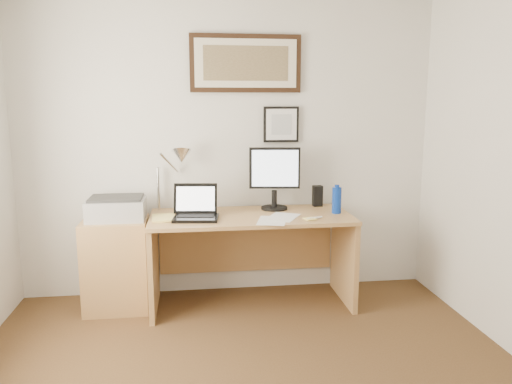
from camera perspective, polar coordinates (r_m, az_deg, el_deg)
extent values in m
cube|color=silver|center=(4.25, -3.20, 5.00)|extent=(3.50, 0.02, 2.50)
cube|color=#A57845|center=(4.15, -15.63, -8.01)|extent=(0.50, 0.40, 0.73)
cylinder|color=#0B3099|center=(4.08, 9.21, -0.94)|extent=(0.07, 0.07, 0.21)
cylinder|color=#0B3099|center=(4.06, 9.25, 0.67)|extent=(0.04, 0.04, 0.02)
cube|color=black|center=(4.33, 7.04, -0.44)|extent=(0.08, 0.07, 0.18)
cube|color=white|center=(3.80, 1.85, -3.29)|extent=(0.28, 0.34, 0.00)
cube|color=white|center=(3.90, 3.05, -2.88)|extent=(0.33, 0.37, 0.00)
cube|color=#FDE878|center=(3.85, 6.19, -3.05)|extent=(0.10, 0.10, 0.01)
cylinder|color=white|center=(3.87, 6.67, -2.96)|extent=(0.14, 0.06, 0.02)
imported|color=#F0DA71|center=(3.91, -11.80, -2.98)|extent=(0.19, 0.25, 0.02)
cube|color=#A57845|center=(3.99, -0.58, -2.86)|extent=(1.60, 0.70, 0.03)
cube|color=#A57845|center=(4.07, -11.64, -8.26)|extent=(0.04, 0.65, 0.72)
cube|color=#A57845|center=(4.25, 10.03, -7.43)|extent=(0.04, 0.65, 0.72)
cube|color=#A57845|center=(4.37, -1.09, -5.50)|extent=(1.50, 0.03, 0.55)
cube|color=black|center=(3.85, -6.87, -2.99)|extent=(0.37, 0.28, 0.02)
cube|color=black|center=(3.88, -6.88, -2.69)|extent=(0.29, 0.16, 0.00)
cube|color=black|center=(3.96, -6.93, -0.74)|extent=(0.35, 0.11, 0.23)
cube|color=white|center=(3.95, -6.93, -0.76)|extent=(0.30, 0.09, 0.18)
cylinder|color=black|center=(4.20, 2.09, -1.83)|extent=(0.22, 0.22, 0.02)
cylinder|color=black|center=(4.18, 2.10, -0.76)|extent=(0.04, 0.04, 0.14)
cube|color=black|center=(4.13, 2.14, 2.75)|extent=(0.42, 0.09, 0.34)
cube|color=white|center=(4.11, 2.19, 2.72)|extent=(0.38, 0.05, 0.30)
cube|color=#A0A0A3|center=(4.06, -15.64, -1.90)|extent=(0.44, 0.34, 0.16)
cube|color=#2F2F2F|center=(4.05, -15.71, -0.66)|extent=(0.40, 0.30, 0.02)
cylinder|color=silver|center=(4.21, -11.11, 0.38)|extent=(0.02, 0.02, 0.36)
cylinder|color=silver|center=(4.12, -9.87, 3.29)|extent=(0.15, 0.23, 0.19)
cone|color=silver|center=(4.05, -8.51, 4.06)|extent=(0.16, 0.18, 0.15)
cube|color=black|center=(4.23, -1.18, 14.48)|extent=(0.92, 0.03, 0.47)
cube|color=beige|center=(4.21, -1.16, 14.50)|extent=(0.84, 0.01, 0.39)
cube|color=brown|center=(4.21, -1.15, 14.50)|extent=(0.70, 0.00, 0.28)
cube|color=black|center=(4.27, 2.88, 7.72)|extent=(0.30, 0.02, 0.30)
cube|color=white|center=(4.25, 2.92, 7.71)|extent=(0.26, 0.00, 0.26)
cube|color=#AEB3B8|center=(4.25, 2.93, 7.71)|extent=(0.17, 0.00, 0.17)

